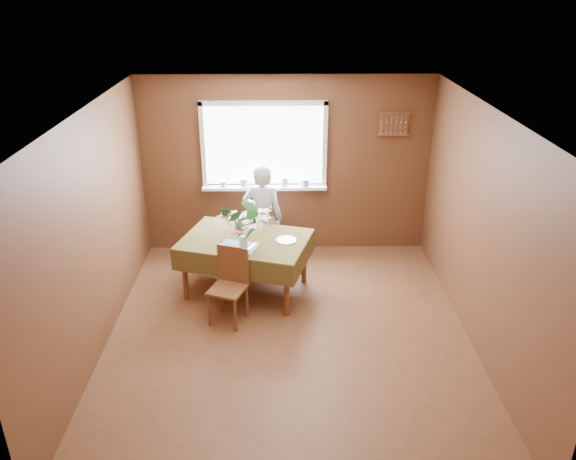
{
  "coord_description": "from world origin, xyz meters",
  "views": [
    {
      "loc": [
        -0.1,
        -5.21,
        3.68
      ],
      "look_at": [
        0.0,
        0.55,
        1.05
      ],
      "focal_mm": 35.0,
      "sensor_mm": 36.0,
      "label": 1
    }
  ],
  "objects_px": {
    "flower_bouquet": "(243,224)",
    "seated_woman": "(263,217)",
    "chair_near": "(230,281)",
    "dining_table": "(245,245)",
    "chair_far": "(262,231)"
  },
  "relations": [
    {
      "from": "dining_table",
      "to": "chair_far",
      "type": "height_order",
      "value": "chair_far"
    },
    {
      "from": "dining_table",
      "to": "chair_near",
      "type": "height_order",
      "value": "chair_near"
    },
    {
      "from": "chair_near",
      "to": "seated_woman",
      "type": "height_order",
      "value": "seated_woman"
    },
    {
      "from": "seated_woman",
      "to": "flower_bouquet",
      "type": "relative_size",
      "value": 2.83
    },
    {
      "from": "flower_bouquet",
      "to": "seated_woman",
      "type": "bearing_deg",
      "value": 76.8
    },
    {
      "from": "dining_table",
      "to": "flower_bouquet",
      "type": "distance_m",
      "value": 0.44
    },
    {
      "from": "dining_table",
      "to": "flower_bouquet",
      "type": "height_order",
      "value": "flower_bouquet"
    },
    {
      "from": "chair_far",
      "to": "dining_table",
      "type": "bearing_deg",
      "value": 97.04
    },
    {
      "from": "flower_bouquet",
      "to": "chair_near",
      "type": "bearing_deg",
      "value": -109.38
    },
    {
      "from": "chair_near",
      "to": "seated_woman",
      "type": "bearing_deg",
      "value": 95.71
    },
    {
      "from": "seated_woman",
      "to": "dining_table",
      "type": "bearing_deg",
      "value": 84.37
    },
    {
      "from": "chair_near",
      "to": "flower_bouquet",
      "type": "height_order",
      "value": "flower_bouquet"
    },
    {
      "from": "chair_far",
      "to": "chair_near",
      "type": "bearing_deg",
      "value": 97.12
    },
    {
      "from": "chair_near",
      "to": "seated_woman",
      "type": "relative_size",
      "value": 0.61
    },
    {
      "from": "chair_near",
      "to": "flower_bouquet",
      "type": "bearing_deg",
      "value": 91.47
    }
  ]
}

